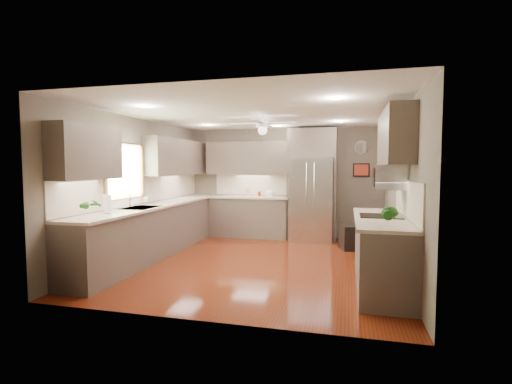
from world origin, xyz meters
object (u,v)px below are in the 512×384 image
at_px(potted_plant_right, 391,214).
at_px(microwave, 389,177).
at_px(paper_towel, 107,204).
at_px(stool, 352,237).
at_px(canister_d, 259,194).
at_px(potted_plant_left, 92,205).
at_px(canister_c, 247,192).
at_px(bowl, 270,195).
at_px(soap_bottle, 148,199).
at_px(refrigerator, 312,186).

relative_size(potted_plant_right, microwave, 0.62).
bearing_deg(paper_towel, stool, 37.57).
xyz_separation_m(canister_d, microwave, (2.53, -2.74, 0.48)).
distance_m(potted_plant_right, microwave, 1.28).
xyz_separation_m(canister_d, potted_plant_left, (-1.46, -3.87, 0.10)).
bearing_deg(paper_towel, potted_plant_right, -6.26).
distance_m(canister_c, canister_d, 0.31).
distance_m(bowl, stool, 2.14).
distance_m(canister_c, potted_plant_left, 4.09).
distance_m(potted_plant_left, stool, 4.75).
relative_size(soap_bottle, paper_towel, 0.67).
relative_size(canister_d, soap_bottle, 0.56).
relative_size(canister_c, soap_bottle, 1.01).
xyz_separation_m(canister_d, stool, (2.07, -0.81, -0.76)).
relative_size(canister_c, bowl, 0.83).
xyz_separation_m(potted_plant_right, microwave, (0.10, 1.22, 0.37)).
distance_m(potted_plant_left, paper_towel, 0.34).
bearing_deg(bowl, canister_d, -172.49).
relative_size(canister_d, stool, 0.20).
xyz_separation_m(soap_bottle, stool, (3.63, 1.40, -0.80)).
distance_m(refrigerator, microwave, 3.03).
bearing_deg(microwave, paper_towel, -168.81).
height_order(canister_c, bowl, canister_c).
bearing_deg(potted_plant_left, refrigerator, 55.28).
height_order(bowl, microwave, microwave).
bearing_deg(potted_plant_left, soap_bottle, 93.50).
relative_size(canister_d, potted_plant_right, 0.31).
bearing_deg(stool, potted_plant_right, -83.54).
distance_m(bowl, paper_towel, 3.95).
xyz_separation_m(stool, paper_towel, (-3.53, -2.72, 0.84)).
bearing_deg(paper_towel, canister_d, 67.52).
relative_size(soap_bottle, refrigerator, 0.08).
xyz_separation_m(soap_bottle, microwave, (4.09, -0.53, 0.44)).
distance_m(bowl, microwave, 3.63).
relative_size(potted_plant_left, microwave, 0.59).
bearing_deg(soap_bottle, canister_c, 61.12).
xyz_separation_m(potted_plant_left, bowl, (1.70, 3.90, -0.13)).
bearing_deg(potted_plant_left, bowl, 66.45).
bearing_deg(microwave, stool, 103.39).
relative_size(potted_plant_left, bowl, 1.38).
height_order(potted_plant_left, refrigerator, refrigerator).
bearing_deg(microwave, canister_d, 132.76).
distance_m(microwave, paper_towel, 4.09).
height_order(potted_plant_right, bowl, potted_plant_right).
bearing_deg(bowl, stool, -24.74).
height_order(microwave, paper_towel, microwave).
bearing_deg(potted_plant_right, canister_d, 121.56).
bearing_deg(microwave, potted_plant_left, -164.13).
distance_m(canister_d, stool, 2.35).
xyz_separation_m(bowl, stool, (1.83, -0.84, -0.73)).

